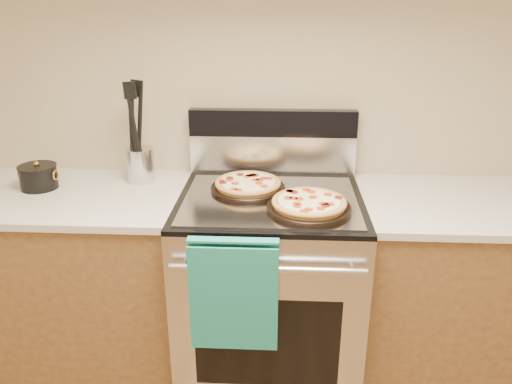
{
  "coord_description": "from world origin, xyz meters",
  "views": [
    {
      "loc": [
        0.04,
        -0.26,
        1.7
      ],
      "look_at": [
        -0.05,
        1.55,
        0.98
      ],
      "focal_mm": 35.0,
      "sensor_mm": 36.0,
      "label": 1
    }
  ],
  "objects_px": {
    "range_body": "(269,295)",
    "utensil_crock": "(141,165)",
    "pepperoni_pizza_back": "(248,185)",
    "saucepan": "(39,178)",
    "pepperoni_pizza_front": "(309,204)"
  },
  "relations": [
    {
      "from": "range_body",
      "to": "saucepan",
      "type": "distance_m",
      "value": 1.14
    },
    {
      "from": "pepperoni_pizza_front",
      "to": "saucepan",
      "type": "distance_m",
      "value": 1.18
    },
    {
      "from": "utensil_crock",
      "to": "saucepan",
      "type": "xyz_separation_m",
      "value": [
        -0.42,
        -0.11,
        -0.03
      ]
    },
    {
      "from": "range_body",
      "to": "utensil_crock",
      "type": "xyz_separation_m",
      "value": [
        -0.59,
        0.19,
        0.54
      ]
    },
    {
      "from": "pepperoni_pizza_back",
      "to": "saucepan",
      "type": "height_order",
      "value": "saucepan"
    },
    {
      "from": "range_body",
      "to": "pepperoni_pizza_back",
      "type": "xyz_separation_m",
      "value": [
        -0.1,
        0.07,
        0.5
      ]
    },
    {
      "from": "utensil_crock",
      "to": "saucepan",
      "type": "distance_m",
      "value": 0.44
    },
    {
      "from": "range_body",
      "to": "pepperoni_pizza_back",
      "type": "height_order",
      "value": "pepperoni_pizza_back"
    },
    {
      "from": "pepperoni_pizza_front",
      "to": "saucepan",
      "type": "bearing_deg",
      "value": 169.67
    },
    {
      "from": "saucepan",
      "to": "pepperoni_pizza_front",
      "type": "bearing_deg",
      "value": -10.33
    },
    {
      "from": "pepperoni_pizza_back",
      "to": "utensil_crock",
      "type": "xyz_separation_m",
      "value": [
        -0.49,
        0.12,
        0.04
      ]
    },
    {
      "from": "pepperoni_pizza_back",
      "to": "utensil_crock",
      "type": "bearing_deg",
      "value": 165.77
    },
    {
      "from": "pepperoni_pizza_front",
      "to": "pepperoni_pizza_back",
      "type": "bearing_deg",
      "value": 141.33
    },
    {
      "from": "range_body",
      "to": "pepperoni_pizza_front",
      "type": "relative_size",
      "value": 2.8
    },
    {
      "from": "pepperoni_pizza_front",
      "to": "range_body",
      "type": "bearing_deg",
      "value": 139.44
    }
  ]
}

